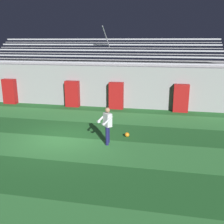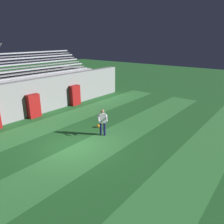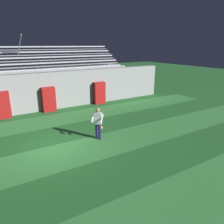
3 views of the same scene
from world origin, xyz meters
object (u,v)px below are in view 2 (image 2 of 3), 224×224
at_px(padding_pillar_gate_right, 34,106).
at_px(padding_pillar_far_right, 75,95).
at_px(soccer_ball, 98,126).
at_px(goalkeeper, 103,121).

bearing_deg(padding_pillar_gate_right, padding_pillar_far_right, 0.00).
bearing_deg(padding_pillar_far_right, soccer_ball, -117.70).
distance_m(padding_pillar_far_right, goalkeeper, 7.14).
xyz_separation_m(padding_pillar_gate_right, soccer_ball, (1.48, -5.20, -0.79)).
relative_size(padding_pillar_gate_right, goalkeeper, 1.07).
distance_m(padding_pillar_gate_right, padding_pillar_far_right, 4.21).
height_order(padding_pillar_gate_right, goalkeeper, padding_pillar_gate_right).
bearing_deg(padding_pillar_gate_right, soccer_ball, -74.16).
bearing_deg(soccer_ball, padding_pillar_far_right, 62.30).
relative_size(padding_pillar_far_right, goalkeeper, 1.07).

